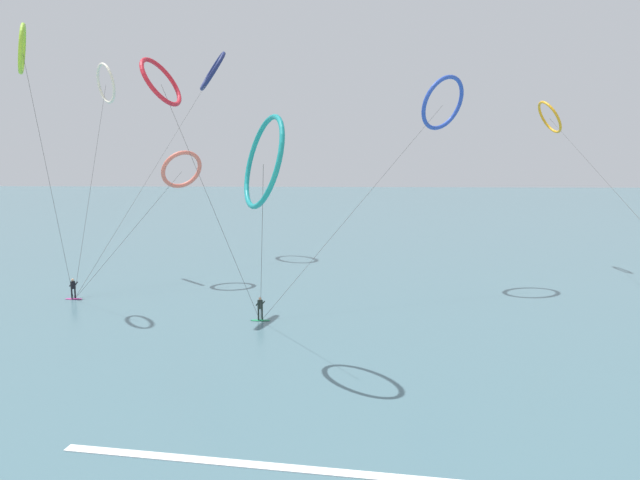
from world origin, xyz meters
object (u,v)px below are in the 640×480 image
(kite_cobalt, at_px, (443,103))
(kite_coral, at_px, (182,170))
(surfer_magenta, at_px, (73,290))
(kite_lime, at_px, (22,49))
(surfer_emerald, at_px, (260,310))
(kite_amber, at_px, (550,118))
(kite_teal, at_px, (263,162))
(kite_navy, at_px, (213,71))
(kite_ivory, at_px, (106,84))
(kite_crimson, at_px, (161,82))

(kite_cobalt, height_order, kite_coral, kite_cobalt)
(surfer_magenta, distance_m, kite_lime, 18.58)
(surfer_magenta, relative_size, kite_lime, 0.08)
(surfer_emerald, distance_m, kite_amber, 38.01)
(surfer_emerald, distance_m, kite_cobalt, 24.23)
(kite_cobalt, xyz_separation_m, kite_lime, (-31.57, -9.54, 3.08))
(surfer_emerald, height_order, kite_coral, kite_coral)
(surfer_magenta, bearing_deg, kite_coral, -10.53)
(surfer_magenta, xyz_separation_m, kite_teal, (17.57, -14.42, 10.44))
(kite_navy, bearing_deg, surfer_magenta, -36.99)
(kite_navy, bearing_deg, kite_amber, 60.05)
(surfer_magenta, height_order, kite_lime, kite_lime)
(kite_teal, bearing_deg, kite_navy, 170.26)
(surfer_magenta, xyz_separation_m, kite_navy, (6.72, 22.90, 20.26))
(surfer_magenta, bearing_deg, kite_teal, -93.96)
(surfer_emerald, bearing_deg, kite_cobalt, 6.44)
(kite_amber, relative_size, kite_ivory, 2.19)
(surfer_emerald, relative_size, kite_teal, 0.12)
(kite_cobalt, height_order, kite_ivory, kite_ivory)
(surfer_emerald, bearing_deg, kite_crimson, 126.19)
(surfer_magenta, distance_m, kite_coral, 13.84)
(surfer_emerald, relative_size, kite_cobalt, 0.09)
(kite_coral, bearing_deg, surfer_emerald, 84.26)
(kite_coral, height_order, kite_ivory, kite_ivory)
(kite_amber, height_order, kite_lime, kite_lime)
(kite_teal, bearing_deg, surfer_emerald, 164.23)
(kite_teal, height_order, kite_navy, kite_navy)
(kite_amber, height_order, kite_coral, kite_amber)
(surfer_magenta, height_order, kite_cobalt, kite_cobalt)
(kite_coral, xyz_separation_m, kite_navy, (-0.50, 15.92, 10.74))
(kite_coral, height_order, kite_lime, kite_lime)
(surfer_emerald, bearing_deg, kite_navy, 73.73)
(kite_coral, bearing_deg, kite_teal, 75.13)
(kite_cobalt, bearing_deg, kite_ivory, -47.64)
(surfer_magenta, relative_size, kite_cobalt, 0.09)
(kite_teal, height_order, kite_ivory, kite_ivory)
(kite_lime, bearing_deg, kite_ivory, 150.28)
(kite_cobalt, bearing_deg, surfer_magenta, -28.94)
(surfer_magenta, bearing_deg, kite_navy, 19.07)
(surfer_emerald, bearing_deg, kite_ivory, 102.32)
(surfer_magenta, xyz_separation_m, kite_amber, (42.86, 16.98, 14.63))
(kite_amber, bearing_deg, kite_lime, 109.70)
(kite_cobalt, relative_size, kite_crimson, 0.99)
(kite_teal, bearing_deg, kite_crimson, -168.27)
(kite_ivory, bearing_deg, surfer_magenta, 140.19)
(kite_amber, relative_size, kite_crimson, 2.38)
(kite_crimson, height_order, kite_ivory, kite_ivory)
(kite_amber, bearing_deg, kite_crimson, 115.92)
(kite_coral, xyz_separation_m, kite_crimson, (1.52, -9.97, 6.42))
(kite_coral, xyz_separation_m, kite_lime, (-8.53, -9.79, 8.80))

